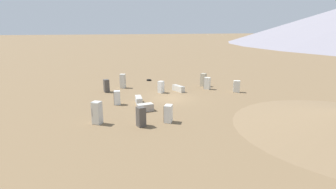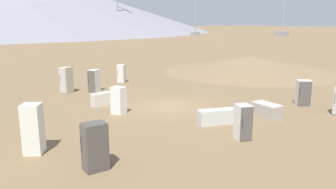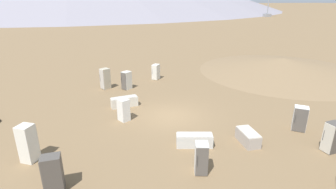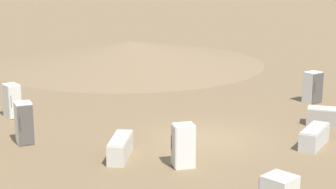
{
  "view_description": "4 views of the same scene",
  "coord_description": "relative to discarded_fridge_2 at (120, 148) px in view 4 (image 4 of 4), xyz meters",
  "views": [
    {
      "loc": [
        -13.92,
        -25.33,
        7.55
      ],
      "look_at": [
        -1.18,
        -1.47,
        0.92
      ],
      "focal_mm": 28.0,
      "sensor_mm": 36.0,
      "label": 1
    },
    {
      "loc": [
        -15.35,
        10.2,
        4.75
      ],
      "look_at": [
        -1.21,
        0.88,
        1.05
      ],
      "focal_mm": 35.0,
      "sensor_mm": 36.0,
      "label": 2
    },
    {
      "loc": [
        -15.37,
        4.65,
        7.4
      ],
      "look_at": [
        0.28,
        0.1,
        1.47
      ],
      "focal_mm": 28.0,
      "sensor_mm": 36.0,
      "label": 3
    },
    {
      "loc": [
        -3.28,
        20.31,
        6.67
      ],
      "look_at": [
        1.43,
        0.34,
        1.76
      ],
      "focal_mm": 60.0,
      "sensor_mm": 36.0,
      "label": 4
    }
  ],
  "objects": [
    {
      "name": "discarded_fridge_5",
      "position": [
        -7.06,
        -5.8,
        -0.01
      ],
      "size": [
        1.57,
        0.88,
        0.72
      ],
      "rotation": [
        0.0,
        0.0,
        1.5
      ],
      "color": "#A89E93",
      "rests_on": "ground_plane"
    },
    {
      "name": "dirt_mound",
      "position": [
        5.16,
        -17.78,
        0.37
      ],
      "size": [
        17.86,
        17.86,
        1.47
      ],
      "color": "#7F6647",
      "rests_on": "ground_plane"
    },
    {
      "name": "ground_plane",
      "position": [
        -2.56,
        -2.75,
        -0.37
      ],
      "size": [
        1000.0,
        1000.0,
        0.0
      ],
      "primitive_type": "plane",
      "color": "brown"
    },
    {
      "name": "discarded_fridge_6",
      "position": [
        -6.57,
        -9.56,
        0.38
      ],
      "size": [
        0.97,
        0.98,
        1.49
      ],
      "rotation": [
        0.0,
        0.0,
        0.87
      ],
      "color": "white",
      "rests_on": "ground_plane"
    },
    {
      "name": "discarded_fridge_8",
      "position": [
        -2.29,
        0.33,
        0.36
      ],
      "size": [
        0.88,
        0.82,
        1.46
      ],
      "rotation": [
        0.0,
        0.0,
        5.18
      ],
      "color": "white",
      "rests_on": "ground_plane"
    },
    {
      "name": "discarded_fridge_9",
      "position": [
        -6.56,
        -2.88,
        -0.02
      ],
      "size": [
        1.14,
        2.01,
        0.71
      ],
      "rotation": [
        0.0,
        0.0,
        6.0
      ],
      "color": "silver",
      "rests_on": "ground_plane"
    },
    {
      "name": "discarded_fridge_10",
      "position": [
        3.97,
        -0.71,
        0.41
      ],
      "size": [
        0.92,
        0.96,
        1.56
      ],
      "rotation": [
        0.0,
        0.0,
        0.64
      ],
      "color": "silver",
      "rests_on": "ground_plane"
    },
    {
      "name": "discarded_fridge_2",
      "position": [
        0.0,
        0.0,
        0.0
      ],
      "size": [
        0.83,
        1.98,
        0.74
      ],
      "rotation": [
        0.0,
        0.0,
        0.13
      ],
      "color": "beige",
      "rests_on": "ground_plane"
    },
    {
      "name": "discarded_fridge_4",
      "position": [
        6.18,
        -3.87,
        0.36
      ],
      "size": [
        0.96,
        0.93,
        1.47
      ],
      "rotation": [
        0.0,
        0.0,
        0.88
      ],
      "color": "silver",
      "rests_on": "ground_plane"
    }
  ]
}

